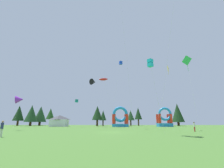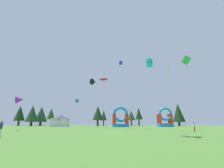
{
  "view_description": "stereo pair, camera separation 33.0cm",
  "coord_description": "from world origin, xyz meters",
  "views": [
    {
      "loc": [
        0.55,
        -27.0,
        1.71
      ],
      "look_at": [
        0.0,
        14.48,
        11.59
      ],
      "focal_mm": 25.41,
      "sensor_mm": 36.0,
      "label": 1
    },
    {
      "loc": [
        0.88,
        -26.99,
        1.71
      ],
      "look_at": [
        0.0,
        14.48,
        11.59
      ],
      "focal_mm": 25.41,
      "sensor_mm": 36.0,
      "label": 2
    }
  ],
  "objects": [
    {
      "name": "ground_plane",
      "position": [
        0.0,
        0.0,
        0.0
      ],
      "size": [
        120.0,
        120.0,
        0.0
      ],
      "primitive_type": "plane",
      "color": "#47752D"
    },
    {
      "name": "kite_black_delta",
      "position": [
        -7.11,
        29.93,
        16.11
      ],
      "size": [
        6.52,
        5.29,
        17.38
      ],
      "color": "black",
      "rests_on": "ground_plane"
    },
    {
      "name": "kite_cyan_box",
      "position": [
        6.06,
        -4.3,
        10.37
      ],
      "size": [
        2.32,
        1.95,
        10.98
      ],
      "color": "#19B7CC",
      "rests_on": "ground_plane"
    },
    {
      "name": "kite_yellow_diamond",
      "position": [
        13.05,
        7.61,
        13.48
      ],
      "size": [
        4.78,
        2.98,
        14.16
      ],
      "color": "yellow",
      "rests_on": "ground_plane"
    },
    {
      "name": "kite_blue_box",
      "position": [
        2.41,
        14.36,
        17.54
      ],
      "size": [
        3.8,
        1.8,
        18.03
      ],
      "color": "blue",
      "rests_on": "ground_plane"
    },
    {
      "name": "kite_green_diamond",
      "position": [
        13.16,
        -1.34,
        11.8
      ],
      "size": [
        1.0,
        2.88,
        12.49
      ],
      "color": "green",
      "rests_on": "ground_plane"
    },
    {
      "name": "kite_teal_box",
      "position": [
        -11.27,
        22.65,
        8.08
      ],
      "size": [
        3.5,
        2.3,
        8.54
      ],
      "color": "#0C7F7A",
      "rests_on": "ground_plane"
    },
    {
      "name": "kite_purple_delta",
      "position": [
        -20.09,
        7.11,
        6.41
      ],
      "size": [
        2.2,
        3.74,
        7.34
      ],
      "color": "purple",
      "rests_on": "ground_plane"
    },
    {
      "name": "kite_red_parafoil",
      "position": [
        -3.04,
        24.96,
        15.72
      ],
      "size": [
        6.52,
        2.54,
        16.38
      ],
      "color": "red",
      "rests_on": "ground_plane"
    },
    {
      "name": "person_left_edge",
      "position": [
        14.87,
        2.42,
        1.0
      ],
      "size": [
        0.41,
        0.41,
        1.68
      ],
      "rotation": [
        0.0,
        0.0,
        0.7
      ],
      "color": "#B21E26",
      "rests_on": "ground_plane"
    },
    {
      "name": "person_midfield",
      "position": [
        -12.4,
        -8.28,
        1.09
      ],
      "size": [
        0.41,
        0.41,
        1.84
      ],
      "rotation": [
        0.0,
        0.0,
        4.33
      ],
      "color": "silver",
      "rests_on": "ground_plane"
    },
    {
      "name": "inflatable_red_slide",
      "position": [
        18.43,
        30.75,
        2.44
      ],
      "size": [
        4.94,
        3.68,
        6.71
      ],
      "color": "#268CD8",
      "rests_on": "ground_plane"
    },
    {
      "name": "inflatable_orange_dome",
      "position": [
        2.64,
        29.66,
        2.53
      ],
      "size": [
        5.57,
        4.26,
        6.88
      ],
      "color": "#268CD8",
      "rests_on": "ground_plane"
    },
    {
      "name": "festival_tent",
      "position": [
        -19.77,
        32.93,
        2.04
      ],
      "size": [
        5.97,
        4.44,
        4.07
      ],
      "color": "silver",
      "rests_on": "ground_plane"
    },
    {
      "name": "tree_row_0",
      "position": [
        -40.98,
        42.48,
        5.3
      ],
      "size": [
        4.56,
        4.56,
        8.61
      ],
      "color": "#4C331E",
      "rests_on": "ground_plane"
    },
    {
      "name": "tree_row_1",
      "position": [
        -34.44,
        40.53,
        5.05
      ],
      "size": [
        5.31,
        5.31,
        8.56
      ],
      "color": "#4C331E",
      "rests_on": "ground_plane"
    },
    {
      "name": "tree_row_2",
      "position": [
        -32.74,
        45.22,
        4.99
      ],
      "size": [
        5.51,
        5.51,
        8.48
      ],
      "color": "#4C331E",
      "rests_on": "ground_plane"
    },
    {
      "name": "tree_row_3",
      "position": [
        -26.16,
        40.03,
        4.87
      ],
      "size": [
        3.37,
        3.37,
        7.19
      ],
      "color": "#4C331E",
      "rests_on": "ground_plane"
    },
    {
      "name": "tree_row_4",
      "position": [
        -6.47,
        40.12,
        5.22
      ],
      "size": [
        4.41,
        4.41,
        8.18
      ],
      "color": "#4C331E",
      "rests_on": "ground_plane"
    },
    {
      "name": "tree_row_5",
      "position": [
        -4.08,
        40.6,
        4.24
      ],
      "size": [
        2.74,
        2.74,
        6.38
      ],
      "color": "#4C331E",
      "rests_on": "ground_plane"
    },
    {
      "name": "tree_row_6",
      "position": [
        7.93,
        45.29,
        4.43
      ],
      "size": [
        3.39,
        3.39,
        6.67
      ],
      "color": "#4C331E",
      "rests_on": "ground_plane"
    },
    {
      "name": "tree_row_7",
      "position": [
        11.3,
        45.02,
        5.21
      ],
      "size": [
        3.26,
        3.26,
        7.87
      ],
      "color": "#4C331E",
      "rests_on": "ground_plane"
    },
    {
      "name": "tree_row_8",
      "position": [
        27.75,
        42.2,
        5.38
      ],
      "size": [
        5.22,
        5.22,
        9.31
      ],
      "color": "#4C331E",
      "rests_on": "ground_plane"
    }
  ]
}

